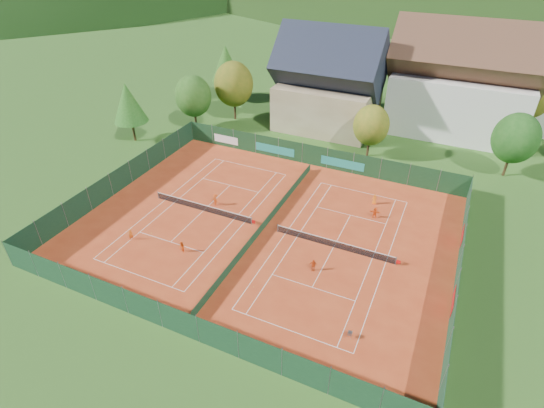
{
  "coord_description": "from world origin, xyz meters",
  "views": [
    {
      "loc": [
        16.5,
        -33.81,
        28.43
      ],
      "look_at": [
        0.0,
        2.0,
        2.0
      ],
      "focal_mm": 28.0,
      "sensor_mm": 36.0,
      "label": 1
    }
  ],
  "objects_px": {
    "player_left_mid": "(182,247)",
    "ball_hopper": "(350,333)",
    "player_right_far_a": "(374,199)",
    "player_right_far_b": "(375,213)",
    "hotel_block_a": "(460,86)",
    "chalet": "(329,86)",
    "player_right_near": "(313,265)",
    "player_left_near": "(131,235)",
    "player_left_far": "(215,200)"
  },
  "relations": [
    {
      "from": "chalet",
      "to": "player_right_near",
      "type": "xyz_separation_m",
      "value": [
        10.24,
        -34.18,
        -5.95
      ]
    },
    {
      "from": "player_right_far_b",
      "to": "player_right_far_a",
      "type": "bearing_deg",
      "value": -81.63
    },
    {
      "from": "player_left_far",
      "to": "player_right_far_a",
      "type": "height_order",
      "value": "player_left_far"
    },
    {
      "from": "player_left_far",
      "to": "player_right_far_b",
      "type": "distance_m",
      "value": 18.68
    },
    {
      "from": "player_left_far",
      "to": "player_right_far_b",
      "type": "relative_size",
      "value": 1.1
    },
    {
      "from": "ball_hopper",
      "to": "chalet",
      "type": "bearing_deg",
      "value": 111.23
    },
    {
      "from": "hotel_block_a",
      "to": "player_left_near",
      "type": "bearing_deg",
      "value": -122.6
    },
    {
      "from": "player_left_near",
      "to": "player_right_far_a",
      "type": "height_order",
      "value": "player_right_far_a"
    },
    {
      "from": "player_left_near",
      "to": "player_right_near",
      "type": "relative_size",
      "value": 0.94
    },
    {
      "from": "player_left_mid",
      "to": "ball_hopper",
      "type": "bearing_deg",
      "value": 16.58
    },
    {
      "from": "ball_hopper",
      "to": "player_left_far",
      "type": "bearing_deg",
      "value": 148.59
    },
    {
      "from": "player_right_far_a",
      "to": "hotel_block_a",
      "type": "bearing_deg",
      "value": -108.57
    },
    {
      "from": "player_right_far_a",
      "to": "player_right_far_b",
      "type": "distance_m",
      "value": 2.89
    },
    {
      "from": "hotel_block_a",
      "to": "player_right_near",
      "type": "bearing_deg",
      "value": -102.29
    },
    {
      "from": "player_right_near",
      "to": "player_right_far_a",
      "type": "distance_m",
      "value": 14.31
    },
    {
      "from": "player_right_near",
      "to": "hotel_block_a",
      "type": "bearing_deg",
      "value": 62.54
    },
    {
      "from": "player_left_near",
      "to": "player_left_far",
      "type": "xyz_separation_m",
      "value": [
        4.71,
        9.49,
        0.12
      ]
    },
    {
      "from": "player_right_far_a",
      "to": "chalet",
      "type": "bearing_deg",
      "value": -62.76
    },
    {
      "from": "player_left_near",
      "to": "player_left_mid",
      "type": "bearing_deg",
      "value": -31.97
    },
    {
      "from": "hotel_block_a",
      "to": "chalet",
      "type": "bearing_deg",
      "value": -162.47
    },
    {
      "from": "chalet",
      "to": "player_left_mid",
      "type": "relative_size",
      "value": 11.97
    },
    {
      "from": "ball_hopper",
      "to": "player_left_near",
      "type": "bearing_deg",
      "value": 173.66
    },
    {
      "from": "hotel_block_a",
      "to": "player_right_far_b",
      "type": "bearing_deg",
      "value": -100.57
    },
    {
      "from": "player_right_far_a",
      "to": "player_right_far_b",
      "type": "bearing_deg",
      "value": 98.71
    },
    {
      "from": "ball_hopper",
      "to": "player_right_far_b",
      "type": "relative_size",
      "value": 0.58
    },
    {
      "from": "player_left_far",
      "to": "player_right_near",
      "type": "relative_size",
      "value": 1.12
    },
    {
      "from": "player_left_mid",
      "to": "player_right_far_b",
      "type": "xyz_separation_m",
      "value": [
        16.48,
        14.35,
        0.01
      ]
    },
    {
      "from": "ball_hopper",
      "to": "player_right_far_a",
      "type": "height_order",
      "value": "player_right_far_a"
    },
    {
      "from": "hotel_block_a",
      "to": "player_right_far_a",
      "type": "xyz_separation_m",
      "value": [
        -6.1,
        -26.12,
        -6.74
      ]
    },
    {
      "from": "player_right_far_a",
      "to": "player_left_far",
      "type": "bearing_deg",
      "value": 20.01
    },
    {
      "from": "chalet",
      "to": "player_right_near",
      "type": "height_order",
      "value": "chalet"
    },
    {
      "from": "chalet",
      "to": "player_left_near",
      "type": "relative_size",
      "value": 12.75
    },
    {
      "from": "chalet",
      "to": "player_right_far_b",
      "type": "distance_m",
      "value": 27.31
    },
    {
      "from": "ball_hopper",
      "to": "player_right_far_b",
      "type": "bearing_deg",
      "value": 96.95
    },
    {
      "from": "hotel_block_a",
      "to": "ball_hopper",
      "type": "height_order",
      "value": "hotel_block_a"
    },
    {
      "from": "player_left_near",
      "to": "player_left_mid",
      "type": "distance_m",
      "value": 6.15
    },
    {
      "from": "player_left_far",
      "to": "player_right_far_a",
      "type": "relative_size",
      "value": 1.17
    },
    {
      "from": "hotel_block_a",
      "to": "player_left_mid",
      "type": "height_order",
      "value": "hotel_block_a"
    },
    {
      "from": "player_right_near",
      "to": "ball_hopper",
      "type": "bearing_deg",
      "value": -64.27
    },
    {
      "from": "chalet",
      "to": "player_left_near",
      "type": "distance_m",
      "value": 39.3
    },
    {
      "from": "player_right_near",
      "to": "chalet",
      "type": "bearing_deg",
      "value": 91.52
    },
    {
      "from": "hotel_block_a",
      "to": "player_right_far_b",
      "type": "distance_m",
      "value": 30.18
    },
    {
      "from": "ball_hopper",
      "to": "player_right_far_b",
      "type": "xyz_separation_m",
      "value": [
        -2.15,
        17.61,
        0.13
      ]
    },
    {
      "from": "hotel_block_a",
      "to": "player_left_near",
      "type": "relative_size",
      "value": 17.01
    },
    {
      "from": "player_right_far_a",
      "to": "player_right_far_b",
      "type": "height_order",
      "value": "player_right_far_b"
    },
    {
      "from": "player_left_far",
      "to": "player_right_far_b",
      "type": "xyz_separation_m",
      "value": [
        17.9,
        5.37,
        -0.07
      ]
    },
    {
      "from": "player_left_far",
      "to": "player_right_near",
      "type": "distance_m",
      "value": 15.69
    },
    {
      "from": "chalet",
      "to": "hotel_block_a",
      "type": "relative_size",
      "value": 0.75
    },
    {
      "from": "chalet",
      "to": "player_left_near",
      "type": "xyz_separation_m",
      "value": [
        -9.01,
        -37.79,
        -5.99
      ]
    },
    {
      "from": "player_left_far",
      "to": "ball_hopper",
      "type": "bearing_deg",
      "value": 162.68
    }
  ]
}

